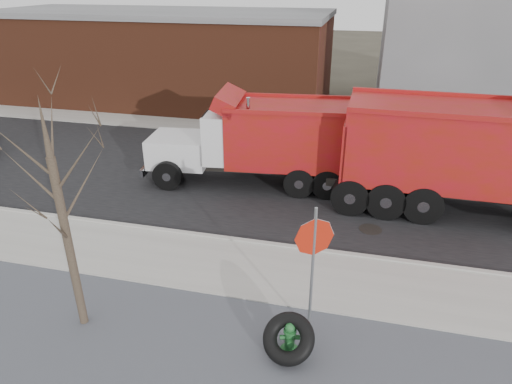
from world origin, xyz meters
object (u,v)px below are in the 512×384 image
(fire_hydrant, at_px, (290,339))
(dump_truck_red_a, at_px, (480,154))
(stop_sign, at_px, (314,252))
(truck_tire, at_px, (288,338))
(dump_truck_red_b, at_px, (268,139))

(fire_hydrant, relative_size, dump_truck_red_a, 0.07)
(stop_sign, bearing_deg, fire_hydrant, -119.31)
(truck_tire, distance_m, dump_truck_red_b, 8.75)
(fire_hydrant, bearing_deg, dump_truck_red_a, 44.84)
(fire_hydrant, distance_m, stop_sign, 1.89)
(stop_sign, xyz_separation_m, dump_truck_red_b, (-2.60, 7.50, -0.31))
(dump_truck_red_a, bearing_deg, stop_sign, -121.51)
(truck_tire, xyz_separation_m, stop_sign, (0.31, 0.85, 1.59))
(stop_sign, bearing_deg, truck_tire, -116.00)
(dump_truck_red_a, bearing_deg, dump_truck_red_b, 175.69)
(fire_hydrant, height_order, dump_truck_red_b, dump_truck_red_b)
(truck_tire, distance_m, stop_sign, 1.83)
(truck_tire, bearing_deg, dump_truck_red_a, 58.88)
(fire_hydrant, xyz_separation_m, truck_tire, (-0.00, -0.14, 0.14))
(dump_truck_red_a, bearing_deg, truck_tire, -120.31)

